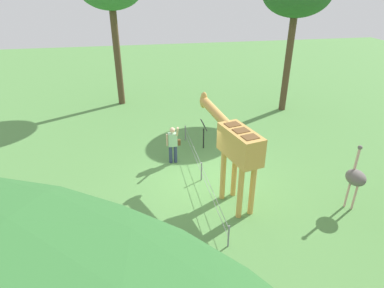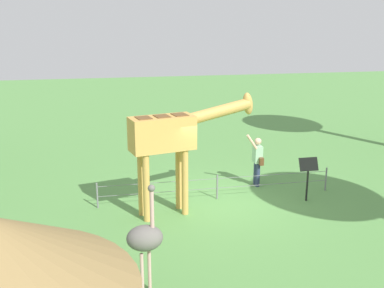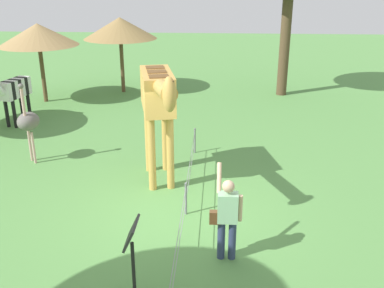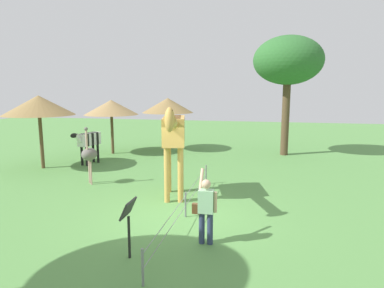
{
  "view_description": "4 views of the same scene",
  "coord_description": "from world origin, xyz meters",
  "views": [
    {
      "loc": [
        -10.05,
        2.46,
        6.72
      ],
      "look_at": [
        0.5,
        0.41,
        1.31
      ],
      "focal_mm": 30.16,
      "sensor_mm": 36.0,
      "label": 1
    },
    {
      "loc": [
        -3.24,
        -12.18,
        5.21
      ],
      "look_at": [
        -0.72,
        0.38,
        1.67
      ],
      "focal_mm": 42.67,
      "sensor_mm": 36.0,
      "label": 2
    },
    {
      "loc": [
        8.41,
        0.79,
        4.95
      ],
      "look_at": [
        0.69,
        0.32,
        1.91
      ],
      "focal_mm": 41.45,
      "sensor_mm": 36.0,
      "label": 3
    },
    {
      "loc": [
        8.89,
        2.24,
        3.64
      ],
      "look_at": [
        -0.41,
        0.24,
        2.08
      ],
      "focal_mm": 31.0,
      "sensor_mm": 36.0,
      "label": 4
    }
  ],
  "objects": [
    {
      "name": "shade_hut_far",
      "position": [
        -8.56,
        -6.18,
        2.65
      ],
      "size": [
        3.05,
        3.05,
        3.08
      ],
      "color": "brown",
      "rests_on": "ground_plane"
    },
    {
      "name": "zebra",
      "position": [
        -5.7,
        -6.08,
        1.16
      ],
      "size": [
        1.82,
        0.71,
        1.66
      ],
      "color": "black",
      "rests_on": "ground_plane"
    },
    {
      "name": "shade_hut_near",
      "position": [
        -10.29,
        -3.36,
        2.71
      ],
      "size": [
        3.06,
        3.06,
        3.16
      ],
      "color": "brown",
      "rests_on": "ground_plane"
    },
    {
      "name": "visitor",
      "position": [
        1.52,
        0.99,
        0.9
      ],
      "size": [
        0.56,
        0.58,
        1.76
      ],
      "color": "navy",
      "rests_on": "ground_plane"
    },
    {
      "name": "ground_plane",
      "position": [
        0.0,
        0.0,
        0.0
      ],
      "size": [
        60.0,
        60.0,
        0.0
      ],
      "primitive_type": "plane",
      "color": "#568E47"
    },
    {
      "name": "giraffe",
      "position": [
        -1.44,
        -0.59,
        2.17
      ],
      "size": [
        3.64,
        1.27,
        3.23
      ],
      "color": "gold",
      "rests_on": "ground_plane"
    },
    {
      "name": "ostrich",
      "position": [
        -2.56,
        -4.28,
        1.18
      ],
      "size": [
        0.7,
        0.56,
        2.25
      ],
      "color": "#CC9E93",
      "rests_on": "ground_plane"
    },
    {
      "name": "info_sign",
      "position": [
        2.55,
        -0.52,
        0.95
      ],
      "size": [
        0.56,
        0.21,
        1.32
      ],
      "color": "black",
      "rests_on": "ground_plane"
    },
    {
      "name": "wire_fence",
      "position": [
        0.0,
        0.14,
        0.4
      ],
      "size": [
        7.05,
        0.05,
        0.75
      ],
      "color": "slate",
      "rests_on": "ground_plane"
    }
  ]
}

